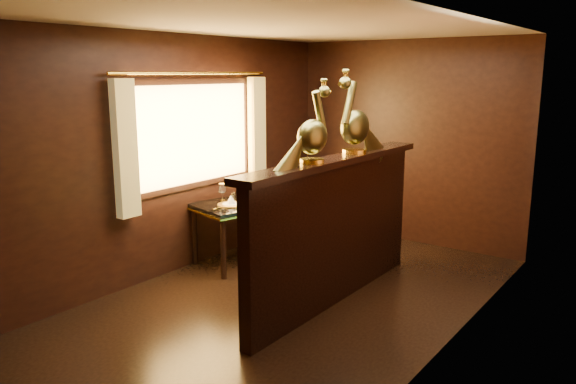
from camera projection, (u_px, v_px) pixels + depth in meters
name	position (u px, v px, depth m)	size (l,w,h in m)	color
ground	(288.00, 302.00, 5.25)	(5.00, 5.00, 0.00)	black
room_shell	(282.00, 132.00, 4.98)	(3.04, 5.04, 2.52)	black
partition	(336.00, 227.00, 5.15)	(0.26, 2.70, 1.36)	black
dining_table	(248.00, 207.00, 6.26)	(0.99, 1.33, 0.90)	black
chair_left	(303.00, 224.00, 5.43)	(0.58, 0.60, 1.27)	black
chair_right	(319.00, 222.00, 5.49)	(0.60, 0.61, 1.29)	black
peacock_left	(312.00, 121.00, 4.62)	(0.22, 0.58, 0.69)	#194C2C
peacock_right	(355.00, 112.00, 5.17)	(0.24, 0.65, 0.77)	#194C2C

